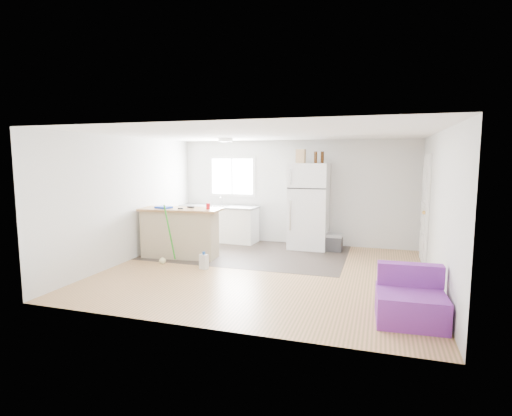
{
  "coord_description": "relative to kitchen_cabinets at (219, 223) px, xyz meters",
  "views": [
    {
      "loc": [
        1.91,
        -6.59,
        1.99
      ],
      "look_at": [
        -0.38,
        0.7,
        1.03
      ],
      "focal_mm": 28.0,
      "sensor_mm": 36.0,
      "label": 1
    }
  ],
  "objects": [
    {
      "name": "mop",
      "position": [
        -0.17,
        -2.25,
        -0.2
      ],
      "size": [
        0.21,
        0.32,
        1.14
      ],
      "rotation": [
        0.0,
        0.0,
        -0.18
      ],
      "color": "green",
      "rests_on": "floor"
    },
    {
      "name": "peninsula",
      "position": [
        -0.13,
        -1.72,
        0.07
      ],
      "size": [
        1.67,
        0.76,
        0.99
      ],
      "rotation": [
        0.0,
        0.0,
        0.09
      ],
      "color": "tan",
      "rests_on": "floor"
    },
    {
      "name": "tool_a",
      "position": [
        0.05,
        -1.59,
        0.57
      ],
      "size": [
        0.15,
        0.07,
        0.03
      ],
      "primitive_type": "cube",
      "rotation": [
        0.0,
        0.0,
        -0.15
      ],
      "color": "black",
      "rests_on": "peninsula"
    },
    {
      "name": "interior_door",
      "position": [
        4.51,
        -0.65,
        0.58
      ],
      "size": [
        0.11,
        0.92,
        2.1
      ],
      "color": "white",
      "rests_on": "right_wall"
    },
    {
      "name": "bottle_right",
      "position": [
        2.47,
        -0.13,
        1.57
      ],
      "size": [
        0.08,
        0.08,
        0.25
      ],
      "primitive_type": "cylinder",
      "rotation": [
        0.0,
        0.0,
        -0.13
      ],
      "color": "#3B1F0A",
      "rests_on": "refrigerator"
    },
    {
      "name": "blue_tray",
      "position": [
        -0.44,
        -1.79,
        0.58
      ],
      "size": [
        0.34,
        0.28,
        0.04
      ],
      "primitive_type": "cube",
      "rotation": [
        0.0,
        0.0,
        -0.22
      ],
      "color": "#1338B7",
      "rests_on": "peninsula"
    },
    {
      "name": "purple_seat",
      "position": [
        4.09,
        -3.72,
        -0.2
      ],
      "size": [
        0.83,
        0.79,
        0.66
      ],
      "rotation": [
        0.0,
        0.0,
        0.05
      ],
      "color": "#772D94",
      "rests_on": "floor"
    },
    {
      "name": "ceiling_fixture",
      "position": [
        0.59,
        -1.0,
        1.92
      ],
      "size": [
        0.3,
        0.3,
        0.07
      ],
      "primitive_type": "cylinder",
      "color": "white",
      "rests_on": "ceiling"
    },
    {
      "name": "cooler",
      "position": [
        2.71,
        -0.25,
        -0.25
      ],
      "size": [
        0.5,
        0.35,
        0.37
      ],
      "rotation": [
        0.0,
        0.0,
        -0.04
      ],
      "color": "#313134",
      "rests_on": "floor"
    },
    {
      "name": "red_cup",
      "position": [
        0.47,
        -1.68,
        0.62
      ],
      "size": [
        0.09,
        0.09,
        0.12
      ],
      "primitive_type": "cylinder",
      "rotation": [
        0.0,
        0.0,
        -0.11
      ],
      "color": "red",
      "rests_on": "peninsula"
    },
    {
      "name": "vinyl_zone",
      "position": [
        1.06,
        -0.95,
        -0.43
      ],
      "size": [
        4.05,
        2.5,
        0.0
      ],
      "primitive_type": "cube",
      "color": "#362D28",
      "rests_on": "floor"
    },
    {
      "name": "bottle_left",
      "position": [
        2.33,
        -0.21,
        1.57
      ],
      "size": [
        0.07,
        0.07,
        0.25
      ],
      "primitive_type": "cylinder",
      "rotation": [
        0.0,
        0.0,
        0.01
      ],
      "color": "#3B1F0A",
      "rests_on": "refrigerator"
    },
    {
      "name": "tool_b",
      "position": [
        -0.05,
        -1.82,
        0.57
      ],
      "size": [
        0.11,
        0.06,
        0.03
      ],
      "primitive_type": "cube",
      "rotation": [
        0.0,
        0.0,
        0.2
      ],
      "color": "black",
      "rests_on": "peninsula"
    },
    {
      "name": "room",
      "position": [
        1.79,
        -2.2,
        0.76
      ],
      "size": [
        5.51,
        5.01,
        2.41
      ],
      "color": "olive",
      "rests_on": "ground"
    },
    {
      "name": "window",
      "position": [
        0.24,
        0.29,
        1.11
      ],
      "size": [
        1.18,
        0.06,
        0.98
      ],
      "color": "white",
      "rests_on": "back_wall"
    },
    {
      "name": "cardboard_box",
      "position": [
        2.0,
        -0.13,
        1.6
      ],
      "size": [
        0.22,
        0.14,
        0.3
      ],
      "primitive_type": "cube",
      "rotation": [
        0.0,
        0.0,
        -0.23
      ],
      "color": "tan",
      "rests_on": "refrigerator"
    },
    {
      "name": "kitchen_cabinets",
      "position": [
        0.0,
        0.0,
        0.0
      ],
      "size": [
        1.95,
        0.72,
        1.13
      ],
      "rotation": [
        0.0,
        0.0,
        -0.06
      ],
      "color": "white",
      "rests_on": "floor"
    },
    {
      "name": "refrigerator",
      "position": [
        2.19,
        -0.11,
        0.5
      ],
      "size": [
        0.83,
        0.8,
        1.88
      ],
      "rotation": [
        0.0,
        0.0,
        0.0
      ],
      "color": "white",
      "rests_on": "floor"
    },
    {
      "name": "cleaner_jug",
      "position": [
        0.7,
        -2.38,
        -0.3
      ],
      "size": [
        0.16,
        0.13,
        0.32
      ],
      "rotation": [
        0.0,
        0.0,
        -0.24
      ],
      "color": "silver",
      "rests_on": "floor"
    }
  ]
}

